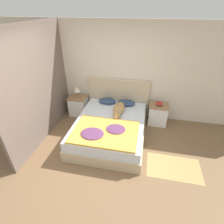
{
  "coord_description": "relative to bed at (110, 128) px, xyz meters",
  "views": [
    {
      "loc": [
        0.82,
        -2.34,
        2.82
      ],
      "look_at": [
        0.08,
        1.2,
        0.58
      ],
      "focal_mm": 28.0,
      "sensor_mm": 36.0,
      "label": 1
    }
  ],
  "objects": [
    {
      "name": "ground_plane",
      "position": [
        -0.08,
        -0.99,
        -0.24
      ],
      "size": [
        16.0,
        16.0,
        0.0
      ],
      "primitive_type": "plane",
      "color": "brown"
    },
    {
      "name": "pillow_right",
      "position": [
        0.26,
        0.83,
        0.3
      ],
      "size": [
        0.48,
        0.33,
        0.11
      ],
      "color": "navy",
      "rests_on": "bed"
    },
    {
      "name": "wall_back",
      "position": [
        -0.08,
        1.14,
        1.04
      ],
      "size": [
        9.0,
        0.06,
        2.55
      ],
      "color": "beige",
      "rests_on": "ground_plane"
    },
    {
      "name": "dog",
      "position": [
        0.13,
        0.4,
        0.33
      ],
      "size": [
        0.28,
        0.85,
        0.19
      ],
      "color": "tan",
      "rests_on": "bed"
    },
    {
      "name": "wall_side_left",
      "position": [
        -1.58,
        0.06,
        1.04
      ],
      "size": [
        0.06,
        3.1,
        2.55
      ],
      "color": "#706056",
      "rests_on": "ground_plane"
    },
    {
      "name": "book_stack",
      "position": [
        1.13,
        0.83,
        0.36
      ],
      "size": [
        0.16,
        0.2,
        0.05
      ],
      "color": "#232328",
      "rests_on": "nightstand_right"
    },
    {
      "name": "rug",
      "position": [
        1.47,
        -0.71,
        -0.23
      ],
      "size": [
        1.07,
        0.65,
        0.0
      ],
      "color": "tan",
      "rests_on": "ground_plane"
    },
    {
      "name": "quilt",
      "position": [
        -0.01,
        -0.49,
        0.27
      ],
      "size": [
        1.38,
        1.02,
        0.08
      ],
      "color": "gold",
      "rests_on": "bed"
    },
    {
      "name": "pillow_left",
      "position": [
        -0.26,
        0.83,
        0.3
      ],
      "size": [
        0.48,
        0.33,
        0.11
      ],
      "color": "navy",
      "rests_on": "bed"
    },
    {
      "name": "headboard",
      "position": [
        0.0,
        1.06,
        0.34
      ],
      "size": [
        1.72,
        0.06,
        1.1
      ],
      "color": "#C6B28E",
      "rests_on": "ground_plane"
    },
    {
      "name": "bed",
      "position": [
        0.0,
        0.0,
        0.0
      ],
      "size": [
        1.64,
        2.08,
        0.48
      ],
      "color": "#C6B28E",
      "rests_on": "ground_plane"
    },
    {
      "name": "nightstand_right",
      "position": [
        1.14,
        0.82,
        0.05
      ],
      "size": [
        0.5,
        0.43,
        0.57
      ],
      "color": "white",
      "rests_on": "ground_plane"
    },
    {
      "name": "nightstand_left",
      "position": [
        -1.14,
        0.82,
        0.05
      ],
      "size": [
        0.5,
        0.43,
        0.57
      ],
      "color": "white",
      "rests_on": "ground_plane"
    },
    {
      "name": "table_lamp",
      "position": [
        -1.14,
        0.82,
        0.57
      ],
      "size": [
        0.2,
        0.2,
        0.32
      ],
      "color": "#9E7A4C",
      "rests_on": "nightstand_left"
    }
  ]
}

